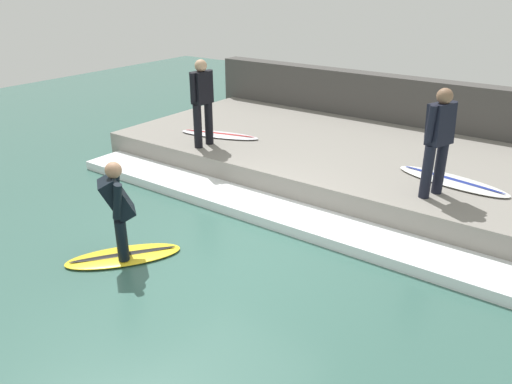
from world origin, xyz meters
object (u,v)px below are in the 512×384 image
at_px(surfer_waiting_near, 202,98).
at_px(surfboard_waiting_far, 452,181).
at_px(surfer_waiting_far, 439,137).
at_px(surfboard_waiting_near, 219,135).
at_px(surfboard_riding, 124,256).
at_px(surfer_riding, 118,205).

distance_m(surfer_waiting_near, surfboard_waiting_far, 4.91).
bearing_deg(surfer_waiting_far, surfboard_waiting_near, 84.13).
xyz_separation_m(surfboard_riding, surfboard_waiting_far, (4.33, -3.33, 0.54)).
bearing_deg(surfer_riding, surfboard_waiting_far, -37.57).
relative_size(surfer_waiting_near, surfboard_waiting_near, 0.93).
xyz_separation_m(surfboard_waiting_near, surfer_waiting_far, (-0.49, -4.76, 0.93)).
distance_m(surfboard_waiting_near, surfer_waiting_far, 4.88).
relative_size(surfboard_riding, surfer_waiting_near, 0.96).
distance_m(surfer_riding, surfer_waiting_near, 3.73).
height_order(surfer_riding, surfer_waiting_far, surfer_waiting_far).
xyz_separation_m(surfboard_riding, surfer_riding, (0.00, 0.00, 0.81)).
relative_size(surfboard_riding, surfer_waiting_far, 0.97).
xyz_separation_m(surfboard_riding, surfboard_waiting_near, (4.08, 1.56, 0.54)).
xyz_separation_m(surfer_riding, surfer_waiting_far, (3.59, -3.20, 0.66)).
bearing_deg(surfer_waiting_far, surfboard_riding, 138.33).
height_order(surfer_riding, surfboard_waiting_near, surfer_riding).
bearing_deg(surfboard_waiting_far, surfer_riding, 142.43).
height_order(surfer_waiting_near, surfboard_waiting_far, surfer_waiting_near).
relative_size(surfboard_riding, surfboard_waiting_near, 0.89).
relative_size(surfer_riding, surfer_waiting_near, 0.81).
bearing_deg(surfboard_waiting_far, surfer_waiting_far, 169.85).
distance_m(surfboard_waiting_near, surfboard_waiting_far, 4.90).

